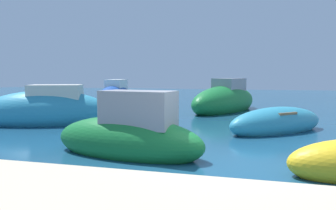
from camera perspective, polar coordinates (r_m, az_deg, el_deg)
ground at (r=7.11m, az=11.05°, el=-11.53°), size 80.00×80.00×0.00m
moored_boat_0 at (r=18.55m, az=10.20°, el=0.75°), size 4.34×6.72×2.29m
moored_boat_2 at (r=14.28m, az=-20.90°, el=-0.97°), size 5.70×3.79×2.07m
moored_boat_6 at (r=23.31m, az=-9.46°, el=1.62°), size 2.62×5.39×2.13m
moored_boat_7 at (r=8.26m, az=-7.04°, el=-5.57°), size 4.36×2.06×1.96m
moored_boat_9 at (r=12.20m, az=18.93°, el=-3.06°), size 4.02×3.86×1.18m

